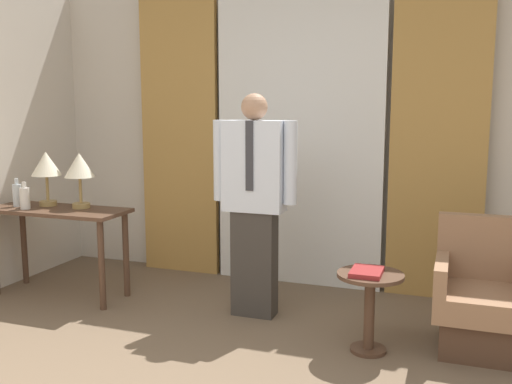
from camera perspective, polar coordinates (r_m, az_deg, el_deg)
name	(u,v)px	position (r m, az deg, el deg)	size (l,w,h in m)	color
wall_back	(303,130)	(5.07, 4.70, 6.17)	(10.00, 0.06, 2.70)	beige
curtain_sheer_center	(299,138)	(4.95, 4.30, 5.42)	(1.46, 0.06, 2.58)	white
curtain_drape_left	(180,135)	(5.37, -7.65, 5.62)	(0.75, 0.06, 2.58)	#B28442
curtain_drape_right	(438,141)	(4.78, 17.75, 4.92)	(0.75, 0.06, 2.58)	#B28442
desk	(58,224)	(4.94, -19.15, -3.02)	(1.16, 0.46, 0.74)	#4C3323
table_lamp_left	(46,166)	(5.05, -20.25, 2.42)	(0.24, 0.24, 0.45)	#9E7F47
table_lamp_right	(79,168)	(4.84, -17.24, 2.32)	(0.24, 0.24, 0.45)	#9E7F47
bottle_near_edge	(17,195)	(5.13, -22.77, -0.26)	(0.07, 0.07, 0.24)	silver
bottle_by_lamp	(25,198)	(4.98, -22.11, -0.54)	(0.08, 0.08, 0.22)	silver
person	(254,198)	(4.19, -0.16, -0.57)	(0.64, 0.21, 1.65)	#38332D
armchair	(486,303)	(4.02, 21.98, -10.22)	(0.64, 0.62, 0.84)	#4C3323
side_table	(370,298)	(3.75, 11.30, -10.40)	(0.42, 0.42, 0.52)	#4C3323
book	(367,272)	(3.67, 11.01, -7.85)	(0.19, 0.25, 0.03)	maroon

